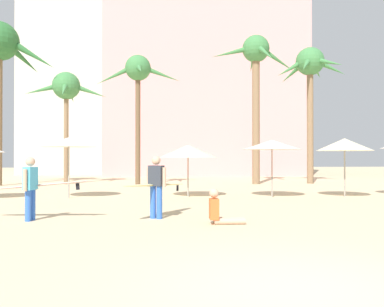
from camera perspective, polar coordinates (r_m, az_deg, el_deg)
name	(u,v)px	position (r m, az deg, el deg)	size (l,w,h in m)	color
ground	(301,292)	(5.43, 15.35, -18.56)	(120.00, 120.00, 0.00)	beige
hotel_pink	(204,73)	(38.52, 1.68, 11.40)	(17.95, 8.07, 19.24)	pink
hotel_tower_gray	(105,2)	(47.14, -12.31, 20.43)	(14.91, 11.97, 37.02)	beige
palm_tree_far_left	(256,66)	(25.76, 9.14, 12.30)	(5.56, 5.51, 9.29)	#896B4C
palm_tree_left	(138,76)	(24.23, -7.72, 10.90)	(5.06, 5.12, 7.73)	brown
palm_tree_center	(310,72)	(26.83, 16.54, 11.18)	(4.65, 4.19, 8.63)	#896B4C
palm_tree_right	(66,90)	(26.19, -17.53, 8.60)	(5.04, 4.91, 6.95)	#896B4C
cafe_umbrella_0	(188,151)	(16.80, -0.57, 0.34)	(2.47, 2.47, 2.20)	gray
cafe_umbrella_2	(69,142)	(17.08, -17.22, 1.55)	(2.28, 2.28, 2.48)	gray
cafe_umbrella_3	(345,145)	(17.80, 20.99, 1.20)	(2.31, 2.31, 2.46)	gray
cafe_umbrella_5	(272,145)	(16.92, 11.37, 1.25)	(2.42, 2.42, 2.40)	gray
person_near_left	(220,211)	(10.13, 4.04, -8.26)	(0.90, 0.41, 0.89)	#D1A889
person_mid_center	(156,184)	(11.07, -5.15, -4.44)	(1.91, 2.55, 1.71)	blue
person_far_right	(32,186)	(11.50, -21.93, -4.31)	(3.02, 0.97, 1.68)	blue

